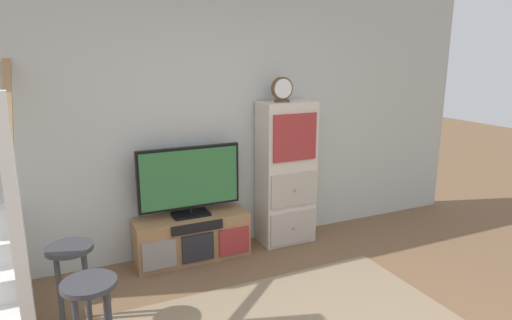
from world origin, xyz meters
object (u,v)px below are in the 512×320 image
(desk_clock, at_px, (282,90))
(bar_stool_far, at_px, (71,267))
(media_console, at_px, (192,238))
(side_cabinet, at_px, (286,174))
(bar_stool_near, at_px, (91,305))
(television, at_px, (190,180))

(desk_clock, height_order, bar_stool_far, desk_clock)
(media_console, distance_m, side_cabinet, 1.19)
(side_cabinet, relative_size, bar_stool_near, 2.31)
(side_cabinet, height_order, bar_stool_far, side_cabinet)
(media_console, xyz_separation_m, bar_stool_far, (-1.14, -0.73, 0.27))
(desk_clock, relative_size, bar_stool_far, 0.38)
(media_console, height_order, television, television)
(desk_clock, bearing_deg, media_console, 179.72)
(media_console, distance_m, bar_stool_near, 1.73)
(desk_clock, relative_size, bar_stool_near, 0.38)
(media_console, height_order, side_cabinet, side_cabinet)
(side_cabinet, height_order, bar_stool_near, side_cabinet)
(media_console, relative_size, side_cabinet, 0.74)
(television, xyz_separation_m, bar_stool_near, (-1.05, -1.37, -0.33))
(bar_stool_near, bearing_deg, bar_stool_far, 98.08)
(media_console, xyz_separation_m, bar_stool_near, (-1.05, -1.34, 0.27))
(side_cabinet, bearing_deg, television, 179.26)
(television, distance_m, side_cabinet, 1.07)
(bar_stool_far, bearing_deg, media_console, 32.80)
(desk_clock, distance_m, bar_stool_near, 2.71)
(side_cabinet, bearing_deg, media_console, -179.45)
(bar_stool_near, bearing_deg, television, 52.39)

